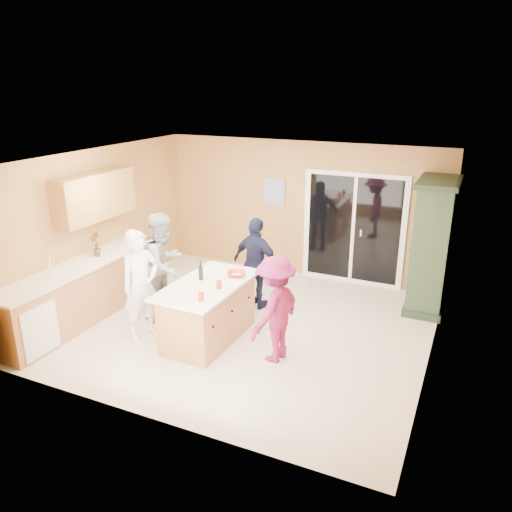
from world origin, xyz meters
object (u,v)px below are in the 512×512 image
at_px(green_hutch, 432,247).
at_px(woman_white, 141,285).
at_px(kitchen_island, 208,313).
at_px(woman_navy, 256,264).
at_px(woman_grey, 164,265).
at_px(woman_magenta, 275,309).

distance_m(green_hutch, woman_white, 4.67).
distance_m(kitchen_island, woman_white, 1.06).
bearing_deg(green_hutch, woman_navy, -155.52).
xyz_separation_m(woman_grey, woman_magenta, (2.15, -0.56, -0.11)).
relative_size(green_hutch, woman_grey, 1.28).
distance_m(woman_white, woman_grey, 0.80).
bearing_deg(green_hutch, woman_grey, -152.06).
bearing_deg(woman_grey, kitchen_island, -111.77).
height_order(kitchen_island, green_hutch, green_hutch).
bearing_deg(kitchen_island, green_hutch, 43.25).
xyz_separation_m(woman_navy, woman_magenta, (0.92, -1.41, -0.03)).
xyz_separation_m(kitchen_island, woman_grey, (-1.05, 0.46, 0.44)).
height_order(kitchen_island, woman_grey, woman_grey).
bearing_deg(green_hutch, woman_white, -142.74).
bearing_deg(woman_white, green_hutch, -31.06).
relative_size(kitchen_island, green_hutch, 0.79).
height_order(woman_grey, woman_magenta, woman_grey).
xyz_separation_m(woman_white, woman_navy, (1.10, 1.64, -0.05)).
bearing_deg(woman_magenta, woman_white, -72.39).
relative_size(woman_white, woman_magenta, 1.11).
bearing_deg(woman_navy, woman_grey, 47.25).
bearing_deg(woman_navy, kitchen_island, 94.87).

